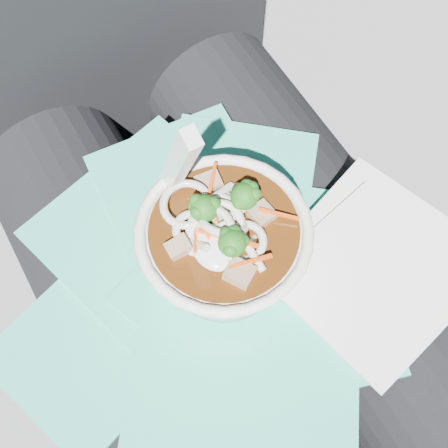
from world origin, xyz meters
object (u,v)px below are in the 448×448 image
stone_ledge (183,280)px  person_body (190,205)px  lap (236,286)px  plastic_bag (216,275)px  udon_bowl (223,244)px

stone_ledge → person_body: bearing=-90.0°
lap → person_body: 0.09m
person_body → plastic_bag: person_body is taller
stone_ledge → udon_bowl: 0.49m
person_body → plastic_bag: 0.13m
lap → stone_ledge: bearing=90.0°
stone_ledge → person_body: size_ratio=0.98×
stone_ledge → plastic_bag: (-0.03, -0.16, 0.40)m
stone_ledge → plastic_bag: size_ratio=2.56×
stone_ledge → plastic_bag: bearing=-100.0°
lap → plastic_bag: plastic_bag is taller
lap → udon_bowl: udon_bowl is taller
person_body → plastic_bag: size_ratio=2.62×
stone_ledge → person_body: 0.34m
plastic_bag → udon_bowl: bearing=-3.2°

